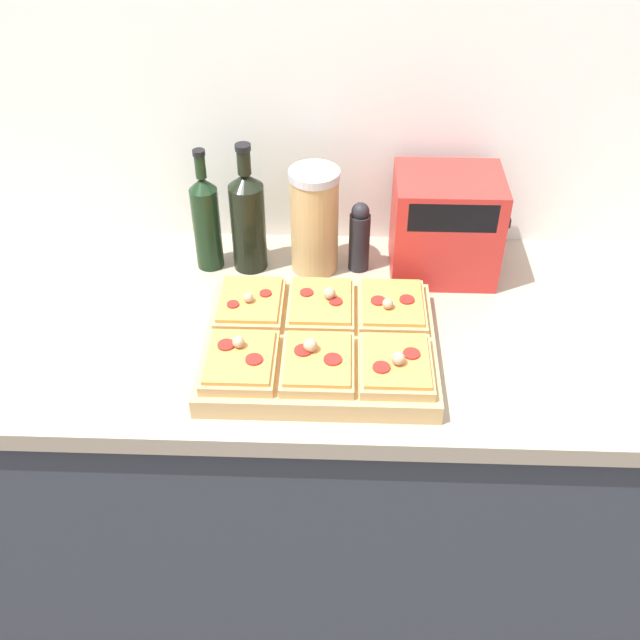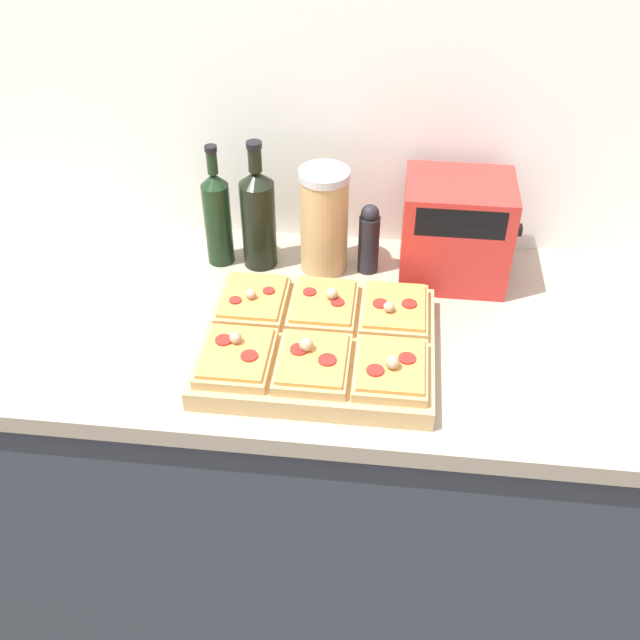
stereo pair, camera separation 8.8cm
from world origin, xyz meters
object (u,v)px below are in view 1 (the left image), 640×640
cutting_board (319,346)px  wine_bottle (248,219)px  grain_jar_tall (314,221)px  pepper_mill (359,237)px  toaster_oven (445,225)px  olive_oil_bottle (206,221)px

cutting_board → wine_bottle: wine_bottle is taller
grain_jar_tall → pepper_mill: grain_jar_tall is taller
cutting_board → wine_bottle: bearing=119.2°
wine_bottle → pepper_mill: bearing=0.0°
cutting_board → toaster_oven: 0.41m
olive_oil_bottle → wine_bottle: size_ratio=0.95×
wine_bottle → grain_jar_tall: wine_bottle is taller
olive_oil_bottle → grain_jar_tall: (0.24, 0.00, 0.00)m
cutting_board → toaster_oven: (0.26, 0.30, 0.10)m
grain_jar_tall → toaster_oven: (0.28, -0.00, -0.01)m
wine_bottle → grain_jar_tall: 0.14m
cutting_board → toaster_oven: bearing=48.5°
cutting_board → pepper_mill: 0.31m
pepper_mill → wine_bottle: bearing=180.0°
wine_bottle → toaster_oven: bearing=-0.1°
toaster_oven → grain_jar_tall: bearing=179.8°
grain_jar_tall → toaster_oven: grain_jar_tall is taller
grain_jar_tall → pepper_mill: 0.11m
wine_bottle → toaster_oven: (0.43, -0.00, -0.01)m
grain_jar_tall → toaster_oven: 0.28m
olive_oil_bottle → grain_jar_tall: 0.24m
grain_jar_tall → pepper_mill: size_ratio=1.45×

